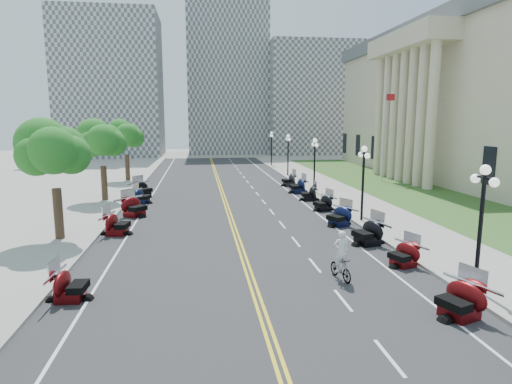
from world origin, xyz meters
name	(u,v)px	position (x,y,z in m)	size (l,w,h in m)	color
ground	(239,244)	(0.00, 0.00, 0.00)	(160.00, 160.00, 0.00)	gray
road	(227,208)	(0.00, 10.00, 0.00)	(16.00, 90.00, 0.01)	#333335
centerline_yellow_a	(226,208)	(-0.12, 10.00, 0.01)	(0.12, 90.00, 0.00)	yellow
centerline_yellow_b	(229,208)	(0.12, 10.00, 0.01)	(0.12, 90.00, 0.00)	yellow
edge_line_north	(307,205)	(6.40, 10.00, 0.01)	(0.12, 90.00, 0.00)	white
edge_line_south	(143,210)	(-6.40, 10.00, 0.01)	(0.12, 90.00, 0.00)	white
lane_dash_3	(389,357)	(3.20, -12.00, 0.01)	(0.12, 2.00, 0.00)	white
lane_dash_4	(343,300)	(3.20, -8.00, 0.01)	(0.12, 2.00, 0.00)	white
lane_dash_5	(315,265)	(3.20, -4.00, 0.01)	(0.12, 2.00, 0.00)	white
lane_dash_6	(296,242)	(3.20, 0.00, 0.01)	(0.12, 2.00, 0.00)	white
lane_dash_7	(282,225)	(3.20, 4.00, 0.01)	(0.12, 2.00, 0.00)	white
lane_dash_8	(272,212)	(3.20, 8.00, 0.01)	(0.12, 2.00, 0.00)	white
lane_dash_9	(264,202)	(3.20, 12.00, 0.01)	(0.12, 2.00, 0.00)	white
lane_dash_10	(257,194)	(3.20, 16.00, 0.01)	(0.12, 2.00, 0.00)	white
lane_dash_11	(252,187)	(3.20, 20.00, 0.01)	(0.12, 2.00, 0.00)	white
lane_dash_12	(248,182)	(3.20, 24.00, 0.01)	(0.12, 2.00, 0.00)	white
lane_dash_13	(244,177)	(3.20, 28.00, 0.01)	(0.12, 2.00, 0.00)	white
lane_dash_14	(241,173)	(3.20, 32.00, 0.01)	(0.12, 2.00, 0.00)	white
lane_dash_15	(238,170)	(3.20, 36.00, 0.01)	(0.12, 2.00, 0.00)	white
lane_dash_16	(235,166)	(3.20, 40.00, 0.01)	(0.12, 2.00, 0.00)	white
lane_dash_17	(233,164)	(3.20, 44.00, 0.01)	(0.12, 2.00, 0.00)	white
lane_dash_18	(231,161)	(3.20, 48.00, 0.01)	(0.12, 2.00, 0.00)	white
lane_dash_19	(229,159)	(3.20, 52.00, 0.01)	(0.12, 2.00, 0.00)	white
sidewalk_north	(356,203)	(10.50, 10.00, 0.07)	(5.00, 90.00, 0.15)	#9E9991
sidewalk_south	(87,211)	(-10.50, 10.00, 0.07)	(5.00, 90.00, 0.15)	#9E9991
lawn	(394,187)	(17.50, 18.00, 0.05)	(9.00, 60.00, 0.10)	#356023
civic_building	(505,101)	(32.00, 22.00, 8.90)	(26.00, 51.00, 17.80)	#BCAD8E
distant_block_a	(111,86)	(-18.00, 62.00, 13.00)	(18.00, 14.00, 26.00)	gray
distant_block_b	(227,80)	(4.00, 68.00, 15.00)	(16.00, 12.00, 30.00)	gray
distant_block_c	(315,99)	(22.00, 65.00, 11.00)	(20.00, 14.00, 22.00)	gray
street_lamp_1	(480,229)	(8.60, -8.00, 2.60)	(0.50, 1.20, 4.90)	black
street_lamp_2	(363,184)	(8.60, 4.00, 2.60)	(0.50, 1.20, 4.90)	black
street_lamp_3	(314,165)	(8.60, 16.00, 2.60)	(0.50, 1.20, 4.90)	black
street_lamp_4	(288,155)	(8.60, 28.00, 2.60)	(0.50, 1.20, 4.90)	black
street_lamp_5	(271,149)	(8.60, 40.00, 2.60)	(0.50, 1.20, 4.90)	black
flagpole	(384,136)	(18.00, 22.00, 5.00)	(1.10, 0.20, 10.00)	silver
tree_2	(54,157)	(-10.00, 2.00, 4.75)	(4.80, 4.80, 9.20)	#235619
tree_3	(102,145)	(-10.00, 14.00, 4.75)	(4.80, 4.80, 9.20)	#235619
tree_4	(126,139)	(-10.00, 26.00, 4.75)	(4.80, 4.80, 9.20)	#235619
motorcycle_n_3	(460,298)	(6.70, -9.90, 0.71)	(2.02, 2.02, 1.41)	#590A0C
motorcycle_n_4	(404,253)	(7.27, -4.63, 0.62)	(1.79, 1.79, 1.25)	#590A0C
motorcycle_n_5	(368,231)	(6.97, -1.06, 0.75)	(2.15, 2.15, 1.51)	black
motorcycle_n_6	(339,215)	(6.79, 3.24, 0.70)	(2.01, 2.01, 1.40)	black
motorcycle_n_7	(323,202)	(7.11, 7.94, 0.66)	(1.89, 1.89, 1.33)	black
motorcycle_n_8	(309,193)	(7.11, 12.18, 0.67)	(1.92, 1.92, 1.34)	black
motorcycle_n_9	(298,185)	(7.04, 15.98, 0.74)	(2.13, 2.13, 1.49)	black
motorcycle_n_10	(289,179)	(7.12, 20.36, 0.70)	(2.01, 2.01, 1.40)	black
motorcycle_s_4	(70,284)	(-7.04, -6.60, 0.65)	(1.87, 1.87, 1.31)	#590A0C
motorcycle_s_6	(117,223)	(-7.03, 2.91, 0.73)	(2.07, 2.07, 1.45)	#590A0C
motorcycle_s_7	(134,206)	(-6.72, 7.83, 0.78)	(2.23, 2.23, 1.56)	#590A0C
motorcycle_s_8	(142,195)	(-6.79, 12.69, 0.68)	(1.93, 1.93, 1.35)	black
motorcycle_s_9	(143,188)	(-7.16, 15.95, 0.75)	(2.15, 2.15, 1.51)	black
bicycle	(341,269)	(3.80, -5.90, 0.49)	(0.46, 1.64, 0.99)	#A51414
cyclist_rider	(342,237)	(3.80, -5.90, 1.89)	(0.66, 0.43, 1.81)	silver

